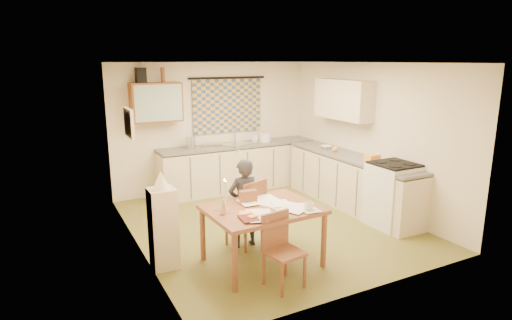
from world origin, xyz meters
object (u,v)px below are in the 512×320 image
counter_back (241,167)px  chair_far (246,225)px  person (244,203)px  shelf_stand (163,229)px  dining_table (262,235)px  counter_right (351,182)px  stove (393,195)px

counter_back → chair_far: (-1.10, -2.47, -0.16)m
person → shelf_stand: 1.17m
dining_table → person: size_ratio=1.13×
counter_back → counter_right: (1.24, -1.87, -0.00)m
counter_right → chair_far: 2.42m
dining_table → chair_far: 0.60m
counter_back → person: person is taller
person → counter_back: bearing=-114.8°
counter_back → person: size_ratio=2.65×
counter_right → dining_table: 2.69m
person → chair_far: bearing=-162.8°
counter_back → shelf_stand: shelf_stand is taller
chair_far → dining_table: bearing=63.8°
counter_right → person: person is taller
chair_far → person: bearing=-2.9°
stove → dining_table: (-2.40, -0.20, -0.12)m
stove → person: size_ratio=0.81×
chair_far → person: size_ratio=0.77×
counter_back → shelf_stand: 3.47m
counter_back → counter_right: 2.24m
chair_far → stove: bearing=150.2°
stove → person: (-2.38, 0.38, 0.12)m
counter_right → chair_far: chair_far is taller
stove → chair_far: stove is taller
counter_right → stove: (0.00, -1.00, 0.05)m
counter_right → stove: 1.00m
counter_right → dining_table: (-2.40, -1.20, -0.07)m
dining_table → person: 0.63m
dining_table → shelf_stand: 1.23m
dining_table → chair_far: size_ratio=1.47×
chair_far → person: (-0.04, -0.01, 0.33)m
counter_right → person: (-2.38, -0.62, 0.17)m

